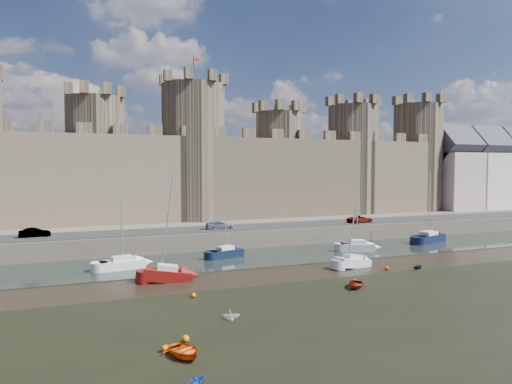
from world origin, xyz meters
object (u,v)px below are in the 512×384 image
sailboat_5 (353,261)px  dinghy_0 (184,352)px  sailboat_1 (226,252)px  car_1 (35,233)px  dinghy_1 (196,381)px  car_2 (220,225)px  sailboat_2 (357,246)px  sailboat_4 (168,274)px  sailboat_0 (122,263)px  sailboat_3 (429,237)px  car_3 (360,219)px

sailboat_5 → dinghy_0: (-23.28, -17.45, -0.37)m
sailboat_1 → car_1: bearing=140.7°
car_1 → sailboat_1: size_ratio=0.42×
dinghy_1 → car_2: bearing=-50.3°
car_2 → dinghy_0: size_ratio=1.37×
sailboat_2 → sailboat_4: size_ratio=0.92×
car_2 → sailboat_4: 20.50m
car_2 → sailboat_0: 17.82m
sailboat_5 → sailboat_3: bearing=17.1°
car_2 → sailboat_0: (-14.42, -10.21, -2.37)m
sailboat_1 → sailboat_4: 12.97m
sailboat_1 → sailboat_3: 32.26m
sailboat_4 → dinghy_0: size_ratio=3.48×
car_1 → sailboat_1: sailboat_1 is taller
car_1 → sailboat_3: 55.50m
sailboat_5 → dinghy_0: bearing=-153.3°
sailboat_0 → sailboat_1: 12.94m
car_1 → dinghy_1: car_1 is taller
sailboat_5 → sailboat_4: bearing=166.7°
car_3 → sailboat_2: size_ratio=0.45×
sailboat_0 → sailboat_5: size_ratio=0.98×
dinghy_0 → dinghy_1: (-0.26, -4.07, 0.04)m
car_3 → sailboat_2: 12.18m
sailboat_1 → dinghy_0: size_ratio=2.95×
sailboat_5 → dinghy_1: sailboat_5 is taller
car_2 → dinghy_0: (-13.09, -35.95, -2.79)m
car_3 → sailboat_1: size_ratio=0.49×
sailboat_1 → sailboat_5: 15.81m
sailboat_3 → car_2: bearing=147.3°
sailboat_0 → dinghy_1: bearing=-95.6°
sailboat_4 → car_3: bearing=35.0°
dinghy_0 → sailboat_3: bearing=16.5°
car_1 → sailboat_2: sailboat_2 is taller
sailboat_3 → dinghy_0: bearing=-165.4°
car_2 → sailboat_3: size_ratio=0.40×
car_1 → sailboat_3: sailboat_3 is taller
car_3 → sailboat_1: bearing=97.4°
sailboat_1 → dinghy_1: 34.06m
sailboat_0 → sailboat_4: sailboat_4 is taller
sailboat_0 → sailboat_5: 25.96m
car_3 → sailboat_2: (-7.01, -9.69, -2.32)m
car_1 → sailboat_2: 41.97m
sailboat_2 → car_1: bearing=-173.6°
sailboat_2 → dinghy_1: (-29.51, -29.55, -0.43)m
sailboat_4 → sailboat_5: bearing=5.8°
car_1 → dinghy_0: size_ratio=1.23×
car_1 → dinghy_1: size_ratio=2.76×
dinghy_0 → car_3: bearing=28.0°
sailboat_2 → dinghy_1: bearing=-112.4°
sailboat_3 → sailboat_5: bearing=-170.8°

